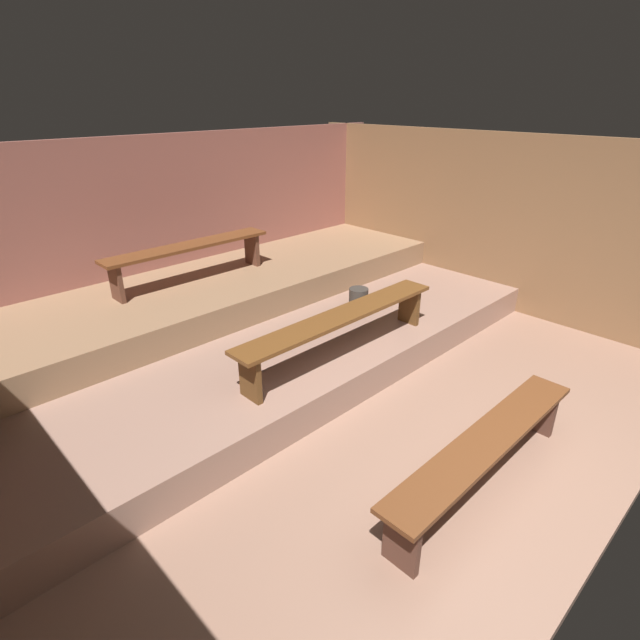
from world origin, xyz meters
The scene contains 9 objects.
ground centered at (0.00, 2.44, -0.04)m, with size 7.05×5.68×0.08m, color #8A6653.
wall_back centered at (0.00, 4.91, 1.11)m, with size 7.05×0.06×2.21m, color #8E5248.
wall_right centered at (3.16, 2.44, 1.11)m, with size 0.06×5.68×2.21m, color brown.
platform_lower centered at (0.00, 3.31, 0.16)m, with size 6.25×3.12×0.32m, color #8E6B5B.
platform_middle centered at (0.00, 4.07, 0.48)m, with size 6.25×1.61×0.32m, color #876649.
bench_floor_center centered at (-0.14, 0.44, 0.35)m, with size 2.15×0.31×0.44m.
bench_lower_center centered at (0.16, 2.13, 0.68)m, with size 2.40×0.31×0.44m.
bench_middle_center centered at (-0.20, 4.20, 0.99)m, with size 2.00×0.31×0.44m.
pail_lower centered at (1.18, 2.82, 0.43)m, with size 0.23×0.23×0.23m, color #332D28.
Camera 1 is at (-2.93, -0.74, 2.63)m, focal length 27.70 mm.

